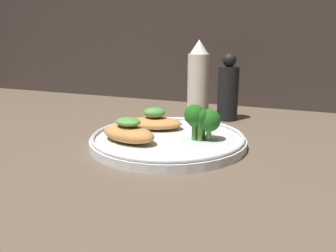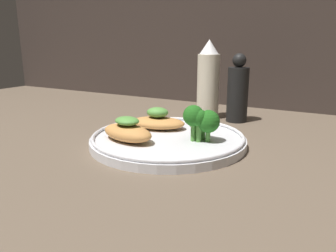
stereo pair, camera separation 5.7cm
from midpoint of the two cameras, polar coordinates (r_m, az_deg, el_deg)
name	(u,v)px [view 1 (the left image)]	position (r cm, az deg, el deg)	size (l,w,h in cm)	color
ground_plane	(168,147)	(58.37, -2.81, -3.74)	(180.00, 180.00, 1.00)	brown
plate	(168,139)	(57.92, -2.83, -2.34)	(27.40, 27.40, 2.00)	silver
grilled_meat_front	(128,132)	(55.36, -9.86, -1.13)	(11.19, 7.58, 4.14)	#BC7F42
grilled_meat_middle	(154,121)	(63.06, -4.98, 0.76)	(11.84, 8.61, 4.16)	#BC7F42
broccoli_bunch	(201,119)	(55.30, 2.92, 1.18)	(6.03, 4.69, 6.18)	#4C8E38
sauce_bottle	(198,81)	(77.91, 3.22, 7.83)	(5.17, 5.17, 18.22)	beige
pepper_grinder	(228,91)	(76.05, 8.30, 6.11)	(4.70, 4.70, 15.29)	black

